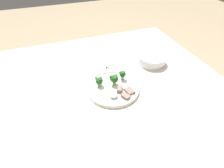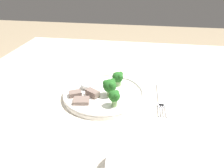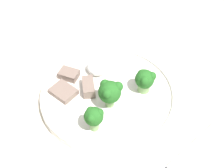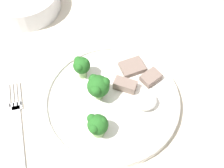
% 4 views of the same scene
% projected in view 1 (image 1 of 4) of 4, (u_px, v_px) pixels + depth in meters
% --- Properties ---
extents(ground_plane, '(8.00, 8.00, 0.00)m').
position_uv_depth(ground_plane, '(111.00, 155.00, 1.33)').
color(ground_plane, '#9E896B').
extents(table, '(1.10, 1.15, 0.71)m').
position_uv_depth(table, '(111.00, 97.00, 0.93)').
color(table, beige).
rests_on(table, ground_plane).
extents(dinner_plate, '(0.25, 0.25, 0.02)m').
position_uv_depth(dinner_plate, '(114.00, 88.00, 0.84)').
color(dinner_plate, white).
rests_on(dinner_plate, table).
extents(fork, '(0.03, 0.19, 0.00)m').
position_uv_depth(fork, '(100.00, 70.00, 0.96)').
color(fork, silver).
rests_on(fork, table).
extents(cream_bowl, '(0.16, 0.16, 0.05)m').
position_uv_depth(cream_bowl, '(152.00, 59.00, 1.00)').
color(cream_bowl, silver).
rests_on(cream_bowl, table).
extents(broccoli_floret_near_rim_left, '(0.04, 0.04, 0.05)m').
position_uv_depth(broccoli_floret_near_rim_left, '(114.00, 79.00, 0.83)').
color(broccoli_floret_near_rim_left, '#7FA866').
rests_on(broccoli_floret_near_rim_left, dinner_plate).
extents(broccoli_floret_center_left, '(0.03, 0.03, 0.05)m').
position_uv_depth(broccoli_floret_center_left, '(123.00, 74.00, 0.86)').
color(broccoli_floret_center_left, '#7FA866').
rests_on(broccoli_floret_center_left, dinner_plate).
extents(broccoli_floret_back_left, '(0.04, 0.04, 0.05)m').
position_uv_depth(broccoli_floret_back_left, '(99.00, 81.00, 0.83)').
color(broccoli_floret_back_left, '#7FA866').
rests_on(broccoli_floret_back_left, dinner_plate).
extents(meat_slice_front_slice, '(0.05, 0.04, 0.01)m').
position_uv_depth(meat_slice_front_slice, '(130.00, 91.00, 0.81)').
color(meat_slice_front_slice, '#756056').
rests_on(meat_slice_front_slice, dinner_plate).
extents(meat_slice_middle_slice, '(0.04, 0.04, 0.01)m').
position_uv_depth(meat_slice_middle_slice, '(126.00, 96.00, 0.78)').
color(meat_slice_middle_slice, '#756056').
rests_on(meat_slice_middle_slice, dinner_plate).
extents(meat_slice_rear_slice, '(0.05, 0.04, 0.02)m').
position_uv_depth(meat_slice_rear_slice, '(120.00, 89.00, 0.81)').
color(meat_slice_rear_slice, '#756056').
rests_on(meat_slice_rear_slice, dinner_plate).
extents(sauce_dollop, '(0.04, 0.04, 0.02)m').
position_uv_depth(sauce_dollop, '(113.00, 95.00, 0.78)').
color(sauce_dollop, white).
rests_on(sauce_dollop, dinner_plate).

